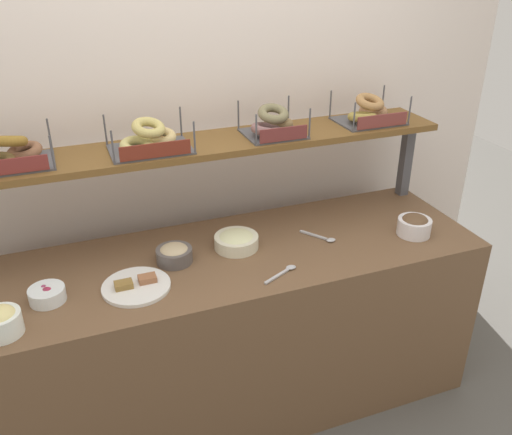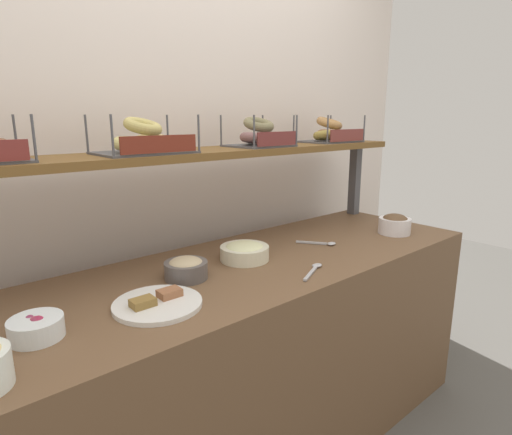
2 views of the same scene
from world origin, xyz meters
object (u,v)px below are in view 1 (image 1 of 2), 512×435
Objects in this scene: bowl_hummus at (174,254)px; bowl_egg_salad at (0,321)px; bagel_basket_cinnamon_raisin at (11,154)px; bowl_beet_salad at (47,294)px; bagel_basket_everything at (369,113)px; serving_plate_white at (136,286)px; bowl_chocolate_spread at (414,225)px; serving_spoon_by_edge at (285,271)px; bagel_basket_poppy at (273,125)px; serving_spoon_near_plate at (323,238)px; bagel_basket_plain at (149,140)px; bowl_potato_salad at (236,240)px.

bowl_egg_salad reaches higher than bowl_hummus.
bowl_egg_salad is at bearing -102.25° from bagel_basket_cinnamon_raisin.
bowl_beet_salad is 1.66m from bagel_basket_everything.
bagel_basket_everything is at bearing 16.91° from serving_plate_white.
serving_spoon_by_edge is (-0.69, -0.09, -0.04)m from bowl_chocolate_spread.
bowl_chocolate_spread is 0.80m from bagel_basket_poppy.
serving_spoon_by_edge is at bearing -144.84° from serving_spoon_near_plate.
bowl_chocolate_spread is 0.57× the size of serving_plate_white.
bagel_basket_everything is at bearing 0.91° from bagel_basket_plain.
bagel_basket_everything reaches higher than serving_spoon_near_plate.
bowl_chocolate_spread is 0.79× the size of bowl_potato_salad.
bagel_basket_cinnamon_raisin is (-0.38, 0.38, 0.47)m from serving_plate_white.
bowl_potato_salad is 0.98m from bagel_basket_cinnamon_raisin.
serving_spoon_by_edge is at bearing -106.17° from bagel_basket_poppy.
bagel_basket_plain is (-1.12, 0.38, 0.43)m from bowl_chocolate_spread.
bowl_chocolate_spread reaches higher than bowl_hummus.
bagel_basket_plain is (0.16, 0.36, 0.47)m from serving_plate_white.
bowl_egg_salad is at bearing -166.80° from serving_plate_white.
bagel_basket_plain reaches higher than bowl_chocolate_spread.
bowl_beet_salad is 1.19m from bagel_basket_poppy.
bowl_egg_salad is 0.46× the size of bagel_basket_everything.
bagel_basket_cinnamon_raisin is (-0.85, 0.22, 0.44)m from bowl_potato_salad.
bagel_basket_poppy is at bearing 117.17° from serving_spoon_near_plate.
bowl_beet_salad is 0.88× the size of bowl_chocolate_spread.
bagel_basket_plain is at bearing 36.15° from bowl_egg_salad.
serving_plate_white is 0.71m from bagel_basket_cinnamon_raisin.
bagel_basket_plain is (-0.02, 0.22, 0.44)m from bowl_hummus.
bowl_potato_salad is (0.80, 0.12, 0.01)m from bowl_beet_salad.
bowl_hummus is at bearing 148.39° from serving_spoon_by_edge.
bowl_hummus is at bearing -167.28° from bagel_basket_everything.
bowl_potato_salad is at bearing 167.53° from bowl_chocolate_spread.
serving_spoon_near_plate is (0.87, 0.09, -0.00)m from serving_plate_white.
bagel_basket_cinnamon_raisin is at bearing 97.63° from bowl_beet_salad.
bowl_hummus is at bearing 20.64° from bowl_egg_salad.
bagel_basket_plain is (0.54, -0.02, 0.00)m from bagel_basket_cinnamon_raisin.
bagel_basket_cinnamon_raisin is at bearing 179.78° from bagel_basket_everything.
bowl_egg_salad is 1.84m from bagel_basket_everything.
bowl_chocolate_spread is at bearing -83.32° from bagel_basket_everything.
bowl_hummus is at bearing 11.41° from bowl_beet_salad.
bowl_chocolate_spread is at bearing -34.62° from bagel_basket_poppy.
bagel_basket_plain is 1.29× the size of bagel_basket_poppy.
bowl_chocolate_spread is at bearing -18.73° from bagel_basket_plain.
bagel_basket_plain is at bearing 65.48° from serving_plate_white.
serving_plate_white is 0.87m from serving_spoon_near_plate.
bagel_basket_everything is at bearing 12.72° from bowl_hummus.
bowl_egg_salad reaches higher than bowl_chocolate_spread.
bagel_basket_cinnamon_raisin is (-0.05, 0.35, 0.45)m from bowl_beet_salad.
bagel_basket_plain and bagel_basket_poppy have the same top height.
bowl_potato_salad is 1.16× the size of serving_spoon_by_edge.
serving_plate_white is at bearing -6.11° from bowl_beet_salad.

